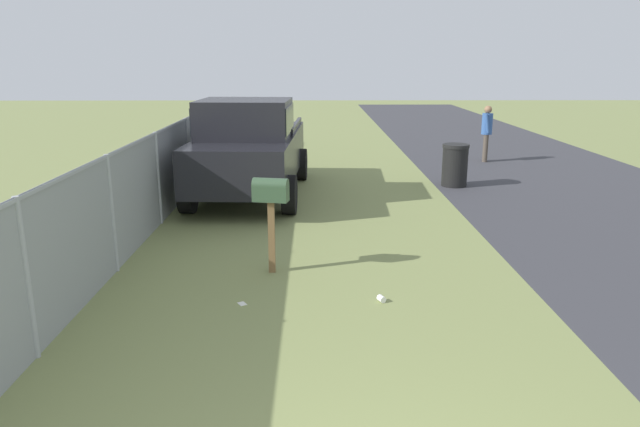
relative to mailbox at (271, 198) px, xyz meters
The scene contains 7 objects.
mailbox is the anchor object (origin of this frame).
pickup_truck 4.74m from the mailbox, ahead, with size 5.10×2.40×2.09m.
trash_bin 6.86m from the mailbox, 34.27° to the right, with size 0.61×0.61×0.98m.
pedestrian 10.56m from the mailbox, 31.51° to the right, with size 0.48×0.30×1.60m.
fence_section 4.34m from the mailbox, 30.30° to the left, with size 17.29×0.07×1.65m.
litter_cup_near_hydrant 2.04m from the mailbox, 127.09° to the right, with size 0.08×0.08×0.10m, color white.
litter_wrapper_midfield_b 1.56m from the mailbox, 165.36° to the left, with size 0.12×0.08×0.01m, color silver.
Camera 1 is at (-2.35, 0.42, 2.89)m, focal length 32.91 mm.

